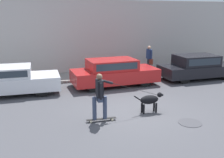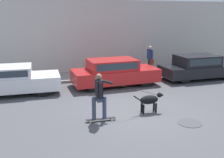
% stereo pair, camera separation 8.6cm
% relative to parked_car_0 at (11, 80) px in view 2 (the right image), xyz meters
% --- Properties ---
extents(ground_plane, '(36.00, 36.00, 0.00)m').
position_rel_parked_car_0_xyz_m(ground_plane, '(4.27, -3.62, -0.61)').
color(ground_plane, '#47474C').
extents(back_wall, '(32.00, 0.30, 4.21)m').
position_rel_parked_car_0_xyz_m(back_wall, '(4.27, 3.20, 1.49)').
color(back_wall, '#B2ADA8').
rests_on(back_wall, ground_plane).
extents(sidewalk_curb, '(30.00, 1.90, 0.13)m').
position_rel_parked_car_0_xyz_m(sidewalk_curb, '(4.27, 2.07, -0.55)').
color(sidewalk_curb, gray).
rests_on(sidewalk_curb, ground_plane).
extents(parked_car_0, '(4.11, 1.84, 1.23)m').
position_rel_parked_car_0_xyz_m(parked_car_0, '(0.00, 0.00, 0.00)').
color(parked_car_0, black).
rests_on(parked_car_0, ground_plane).
extents(parked_car_1, '(4.24, 1.85, 1.31)m').
position_rel_parked_car_0_xyz_m(parked_car_1, '(4.73, -0.00, 0.04)').
color(parked_car_1, black).
rests_on(parked_car_1, ground_plane).
extents(parked_car_2, '(4.17, 1.70, 1.29)m').
position_rel_parked_car_0_xyz_m(parked_car_2, '(9.47, -0.00, 0.02)').
color(parked_car_2, black).
rests_on(parked_car_2, ground_plane).
extents(dog, '(1.12, 0.32, 0.71)m').
position_rel_parked_car_0_xyz_m(dog, '(4.82, -3.84, -0.14)').
color(dog, black).
rests_on(dog, ground_plane).
extents(skateboarder, '(2.73, 0.55, 1.61)m').
position_rel_parked_car_0_xyz_m(skateboarder, '(2.92, -4.08, 0.30)').
color(skateboarder, beige).
rests_on(skateboarder, ground_plane).
extents(pedestrian_with_bag, '(0.23, 0.62, 1.52)m').
position_rel_parked_car_0_xyz_m(pedestrian_with_bag, '(7.46, 1.81, 0.35)').
color(pedestrian_with_bag, '#28282D').
rests_on(pedestrian_with_bag, sidewalk_curb).
extents(manhole_cover, '(0.76, 0.76, 0.01)m').
position_rel_parked_car_0_xyz_m(manhole_cover, '(5.66, -5.10, -0.60)').
color(manhole_cover, '#38383D').
rests_on(manhole_cover, ground_plane).
extents(fire_hydrant, '(0.18, 0.18, 0.68)m').
position_rel_parked_car_0_xyz_m(fire_hydrant, '(11.76, 0.87, -0.25)').
color(fire_hydrant, gold).
rests_on(fire_hydrant, ground_plane).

